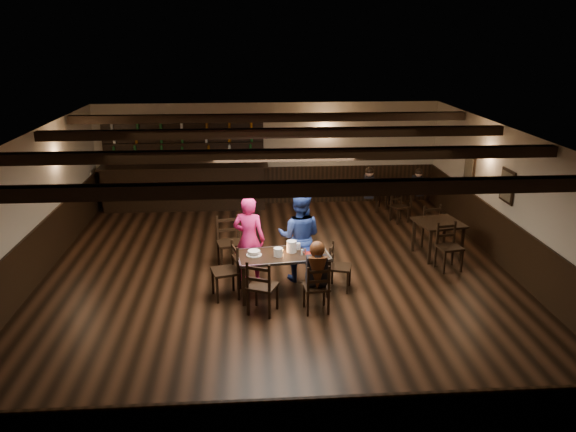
{
  "coord_description": "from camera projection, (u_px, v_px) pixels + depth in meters",
  "views": [
    {
      "loc": [
        -0.52,
        -9.65,
        4.45
      ],
      "look_at": [
        0.19,
        0.2,
        1.19
      ],
      "focal_mm": 35.0,
      "sensor_mm": 36.0,
      "label": 1
    }
  ],
  "objects": [
    {
      "name": "ground",
      "position": [
        279.0,
        279.0,
        10.57
      ],
      "size": [
        10.0,
        10.0,
        0.0
      ],
      "primitive_type": "plane",
      "color": "black",
      "rests_on": "ground"
    },
    {
      "name": "room_shell",
      "position": [
        279.0,
        190.0,
        10.06
      ],
      "size": [
        9.02,
        10.02,
        2.71
      ],
      "color": "beige",
      "rests_on": "ground"
    },
    {
      "name": "dining_table",
      "position": [
        283.0,
        258.0,
        9.81
      ],
      "size": [
        1.68,
        0.99,
        0.75
      ],
      "color": "black",
      "rests_on": "ground"
    },
    {
      "name": "chair_near_left",
      "position": [
        261.0,
        284.0,
        9.1
      ],
      "size": [
        0.57,
        0.56,
        0.95
      ],
      "color": "black",
      "rests_on": "ground"
    },
    {
      "name": "chair_near_right",
      "position": [
        317.0,
        285.0,
        9.16
      ],
      "size": [
        0.44,
        0.42,
        0.87
      ],
      "color": "black",
      "rests_on": "ground"
    },
    {
      "name": "chair_end_left",
      "position": [
        230.0,
        266.0,
        9.73
      ],
      "size": [
        0.54,
        0.55,
        0.98
      ],
      "color": "black",
      "rests_on": "ground"
    },
    {
      "name": "chair_end_right",
      "position": [
        336.0,
        263.0,
        10.05
      ],
      "size": [
        0.48,
        0.49,
        0.85
      ],
      "color": "black",
      "rests_on": "ground"
    },
    {
      "name": "chair_far_pushed",
      "position": [
        229.0,
        237.0,
        11.0
      ],
      "size": [
        0.57,
        0.55,
        1.03
      ],
      "color": "black",
      "rests_on": "ground"
    },
    {
      "name": "woman_pink",
      "position": [
        249.0,
        239.0,
        10.29
      ],
      "size": [
        0.68,
        0.53,
        1.63
      ],
      "primitive_type": "imported",
      "rotation": [
        0.0,
        0.0,
        2.87
      ],
      "color": "#FF2966",
      "rests_on": "ground"
    },
    {
      "name": "man_blue",
      "position": [
        300.0,
        237.0,
        10.34
      ],
      "size": [
        0.96,
        0.83,
        1.69
      ],
      "primitive_type": "imported",
      "rotation": [
        0.0,
        0.0,
        2.89
      ],
      "color": "navy",
      "rests_on": "ground"
    },
    {
      "name": "seated_person",
      "position": [
        317.0,
        266.0,
        9.11
      ],
      "size": [
        0.33,
        0.5,
        0.81
      ],
      "color": "black",
      "rests_on": "ground"
    },
    {
      "name": "cake",
      "position": [
        254.0,
        253.0,
        9.72
      ],
      "size": [
        0.27,
        0.27,
        0.09
      ],
      "color": "white",
      "rests_on": "dining_table"
    },
    {
      "name": "plate_stack_a",
      "position": [
        278.0,
        252.0,
        9.67
      ],
      "size": [
        0.16,
        0.16,
        0.15
      ],
      "primitive_type": "cylinder",
      "color": "white",
      "rests_on": "dining_table"
    },
    {
      "name": "plate_stack_b",
      "position": [
        292.0,
        246.0,
        9.84
      ],
      "size": [
        0.18,
        0.18,
        0.21
      ],
      "primitive_type": "cylinder",
      "color": "white",
      "rests_on": "dining_table"
    },
    {
      "name": "tea_light",
      "position": [
        282.0,
        251.0,
        9.86
      ],
      "size": [
        0.05,
        0.05,
        0.06
      ],
      "color": "#A5A8AD",
      "rests_on": "dining_table"
    },
    {
      "name": "salt_shaker",
      "position": [
        302.0,
        252.0,
        9.73
      ],
      "size": [
        0.04,
        0.04,
        0.1
      ],
      "primitive_type": "cylinder",
      "color": "silver",
      "rests_on": "dining_table"
    },
    {
      "name": "pepper_shaker",
      "position": [
        305.0,
        251.0,
        9.8
      ],
      "size": [
        0.04,
        0.04,
        0.09
      ],
      "primitive_type": "cylinder",
      "color": "#A5A8AD",
      "rests_on": "dining_table"
    },
    {
      "name": "drink_glass",
      "position": [
        299.0,
        246.0,
        9.98
      ],
      "size": [
        0.07,
        0.07,
        0.12
      ],
      "primitive_type": "cylinder",
      "color": "silver",
      "rests_on": "dining_table"
    },
    {
      "name": "menu_red",
      "position": [
        313.0,
        253.0,
        9.81
      ],
      "size": [
        0.34,
        0.27,
        0.0
      ],
      "primitive_type": "cube",
      "rotation": [
        0.0,
        0.0,
        0.17
      ],
      "color": "maroon",
      "rests_on": "dining_table"
    },
    {
      "name": "menu_blue",
      "position": [
        313.0,
        249.0,
        10.0
      ],
      "size": [
        0.34,
        0.25,
        0.0
      ],
      "primitive_type": "cube",
      "rotation": [
        0.0,
        0.0,
        -0.05
      ],
      "color": "#0D1643",
      "rests_on": "dining_table"
    },
    {
      "name": "bar_counter",
      "position": [
        185.0,
        181.0,
        14.66
      ],
      "size": [
        4.34,
        0.7,
        2.2
      ],
      "color": "black",
      "rests_on": "ground"
    },
    {
      "name": "back_table_a",
      "position": [
        438.0,
        226.0,
        11.48
      ],
      "size": [
        1.01,
        1.01,
        0.75
      ],
      "color": "black",
      "rests_on": "ground"
    },
    {
      "name": "back_table_b",
      "position": [
        394.0,
        190.0,
        14.12
      ],
      "size": [
        0.95,
        0.95,
        0.75
      ],
      "color": "black",
      "rests_on": "ground"
    },
    {
      "name": "bg_patron_left",
      "position": [
        369.0,
        182.0,
        14.04
      ],
      "size": [
        0.27,
        0.4,
        0.77
      ],
      "color": "black",
      "rests_on": "ground"
    },
    {
      "name": "bg_patron_right",
      "position": [
        418.0,
        182.0,
        14.27
      ],
      "size": [
        0.25,
        0.35,
        0.68
      ],
      "color": "black",
      "rests_on": "ground"
    }
  ]
}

